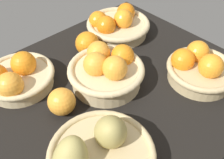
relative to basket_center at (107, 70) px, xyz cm
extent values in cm
cube|color=black|center=(0.31, -2.60, -6.33)|extent=(84.00, 72.00, 3.00)
cylinder|color=#D3BC8C|center=(-0.54, -0.33, -2.02)|extent=(21.05, 21.05, 5.63)
torus|color=#D3BC8C|center=(-0.54, -0.33, 0.80)|extent=(23.07, 23.07, 2.03)
sphere|color=#F49E33|center=(-0.30, -3.87, 3.32)|extent=(7.31, 7.31, 7.31)
sphere|color=orange|center=(6.61, 0.00, 1.75)|extent=(7.31, 7.31, 7.31)
sphere|color=#F49E33|center=(1.57, 5.38, 2.63)|extent=(7.31, 7.31, 7.31)
sphere|color=#F49E33|center=(-2.93, 1.47, 2.99)|extent=(7.31, 7.31, 7.31)
cylinder|color=tan|center=(22.03, -18.83, -2.60)|extent=(19.47, 19.47, 4.47)
torus|color=tan|center=(22.03, -18.83, -0.36)|extent=(21.28, 21.28, 1.81)
sphere|color=orange|center=(21.76, -21.39, 2.23)|extent=(7.31, 7.31, 7.31)
sphere|color=orange|center=(19.34, -13.45, 1.15)|extent=(7.31, 7.31, 7.31)
sphere|color=orange|center=(25.92, -14.36, 1.29)|extent=(7.31, 7.31, 7.31)
cylinder|color=#D3BC8C|center=(21.25, 17.11, -2.71)|extent=(21.76, 21.76, 4.25)
torus|color=#D3BC8C|center=(21.25, 17.11, -0.59)|extent=(23.90, 23.90, 2.14)
sphere|color=orange|center=(22.17, 15.41, 1.91)|extent=(7.12, 7.12, 7.12)
sphere|color=orange|center=(15.39, 17.38, 1.04)|extent=(7.12, 7.12, 7.12)
sphere|color=orange|center=(27.36, 19.22, 1.13)|extent=(7.12, 7.12, 7.12)
sphere|color=orange|center=(16.31, 22.89, 0.33)|extent=(7.12, 7.12, 7.12)
cylinder|color=tan|center=(-19.77, -20.24, -2.30)|extent=(22.75, 22.75, 5.07)
torus|color=tan|center=(-19.77, -20.24, 0.23)|extent=(24.39, 24.39, 1.64)
ellipsoid|color=tan|center=(-15.47, -18.53, 2.34)|extent=(13.71, 14.53, 14.42)
cylinder|color=#D3BC8C|center=(-20.23, 16.89, -2.77)|extent=(19.64, 19.64, 4.14)
torus|color=#D3BC8C|center=(-20.23, 16.89, -0.70)|extent=(21.28, 21.28, 1.65)
sphere|color=orange|center=(-17.56, 17.64, 1.62)|extent=(7.50, 7.50, 7.50)
sphere|color=#F49E33|center=(-24.67, 12.67, 0.92)|extent=(7.50, 7.50, 7.50)
sphere|color=orange|center=(4.80, 15.29, -0.71)|extent=(8.25, 8.25, 8.25)
sphere|color=#F49E33|center=(-16.88, -0.56, -0.99)|extent=(7.68, 7.68, 7.68)
camera|label=1|loc=(-38.98, -44.40, 51.79)|focal=41.95mm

